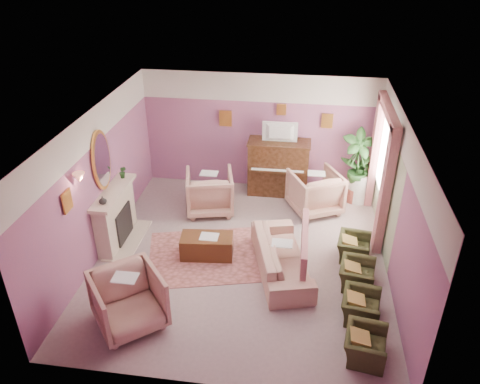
# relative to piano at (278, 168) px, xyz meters

# --- Properties ---
(floor) EXTENTS (5.50, 6.00, 0.01)m
(floor) POSITION_rel_piano_xyz_m (-0.50, -2.68, -0.65)
(floor) COLOR gray
(floor) RESTS_ON ground
(ceiling) EXTENTS (5.50, 6.00, 0.01)m
(ceiling) POSITION_rel_piano_xyz_m (-0.50, -2.68, 2.15)
(ceiling) COLOR white
(ceiling) RESTS_ON wall_back
(wall_back) EXTENTS (5.50, 0.02, 2.80)m
(wall_back) POSITION_rel_piano_xyz_m (-0.50, 0.32, 0.75)
(wall_back) COLOR #764977
(wall_back) RESTS_ON floor
(wall_front) EXTENTS (5.50, 0.02, 2.80)m
(wall_front) POSITION_rel_piano_xyz_m (-0.50, -5.68, 0.75)
(wall_front) COLOR #764977
(wall_front) RESTS_ON floor
(wall_left) EXTENTS (0.02, 6.00, 2.80)m
(wall_left) POSITION_rel_piano_xyz_m (-3.25, -2.68, 0.75)
(wall_left) COLOR #764977
(wall_left) RESTS_ON floor
(wall_right) EXTENTS (0.02, 6.00, 2.80)m
(wall_right) POSITION_rel_piano_xyz_m (2.25, -2.68, 0.75)
(wall_right) COLOR #764977
(wall_right) RESTS_ON floor
(picture_rail_band) EXTENTS (5.50, 0.01, 0.65)m
(picture_rail_band) POSITION_rel_piano_xyz_m (-0.50, 0.31, 1.82)
(picture_rail_band) COLOR silver
(picture_rail_band) RESTS_ON wall_back
(stripe_panel) EXTENTS (0.01, 3.00, 2.15)m
(stripe_panel) POSITION_rel_piano_xyz_m (2.23, -1.38, 0.42)
(stripe_panel) COLOR #ACB994
(stripe_panel) RESTS_ON wall_right
(fireplace_surround) EXTENTS (0.30, 1.40, 1.10)m
(fireplace_surround) POSITION_rel_piano_xyz_m (-3.09, -2.48, -0.10)
(fireplace_surround) COLOR beige
(fireplace_surround) RESTS_ON floor
(fireplace_inset) EXTENTS (0.18, 0.72, 0.68)m
(fireplace_inset) POSITION_rel_piano_xyz_m (-2.99, -2.48, -0.25)
(fireplace_inset) COLOR black
(fireplace_inset) RESTS_ON floor
(fire_ember) EXTENTS (0.06, 0.54, 0.10)m
(fire_ember) POSITION_rel_piano_xyz_m (-2.95, -2.48, -0.43)
(fire_ember) COLOR #FF591F
(fire_ember) RESTS_ON floor
(mantel_shelf) EXTENTS (0.40, 1.55, 0.07)m
(mantel_shelf) POSITION_rel_piano_xyz_m (-3.06, -2.48, 0.47)
(mantel_shelf) COLOR beige
(mantel_shelf) RESTS_ON fireplace_surround
(hearth) EXTENTS (0.55, 1.50, 0.02)m
(hearth) POSITION_rel_piano_xyz_m (-2.89, -2.48, -0.64)
(hearth) COLOR beige
(hearth) RESTS_ON floor
(mirror_frame) EXTENTS (0.04, 0.72, 1.20)m
(mirror_frame) POSITION_rel_piano_xyz_m (-3.20, -2.48, 1.15)
(mirror_frame) COLOR gold
(mirror_frame) RESTS_ON wall_left
(mirror_glass) EXTENTS (0.01, 0.60, 1.06)m
(mirror_glass) POSITION_rel_piano_xyz_m (-3.17, -2.48, 1.15)
(mirror_glass) COLOR white
(mirror_glass) RESTS_ON wall_left
(sconce_shade) EXTENTS (0.20, 0.20, 0.16)m
(sconce_shade) POSITION_rel_piano_xyz_m (-3.12, -3.53, 1.33)
(sconce_shade) COLOR #D7775C
(sconce_shade) RESTS_ON wall_left
(piano) EXTENTS (1.40, 0.60, 1.30)m
(piano) POSITION_rel_piano_xyz_m (0.00, 0.00, 0.00)
(piano) COLOR #3A2012
(piano) RESTS_ON floor
(piano_keyshelf) EXTENTS (1.30, 0.12, 0.06)m
(piano_keyshelf) POSITION_rel_piano_xyz_m (-0.00, -0.35, 0.07)
(piano_keyshelf) COLOR #3A2012
(piano_keyshelf) RESTS_ON piano
(piano_keys) EXTENTS (1.20, 0.08, 0.02)m
(piano_keys) POSITION_rel_piano_xyz_m (0.00, -0.35, 0.11)
(piano_keys) COLOR white
(piano_keys) RESTS_ON piano
(piano_top) EXTENTS (1.45, 0.65, 0.04)m
(piano_top) POSITION_rel_piano_xyz_m (0.00, 0.00, 0.66)
(piano_top) COLOR #3A2012
(piano_top) RESTS_ON piano
(television) EXTENTS (0.80, 0.12, 0.48)m
(television) POSITION_rel_piano_xyz_m (0.00, -0.05, 0.95)
(television) COLOR black
(television) RESTS_ON piano
(print_back_left) EXTENTS (0.30, 0.03, 0.38)m
(print_back_left) POSITION_rel_piano_xyz_m (-1.30, 0.28, 1.07)
(print_back_left) COLOR gold
(print_back_left) RESTS_ON wall_back
(print_back_right) EXTENTS (0.26, 0.03, 0.34)m
(print_back_right) POSITION_rel_piano_xyz_m (1.05, 0.28, 1.13)
(print_back_right) COLOR gold
(print_back_right) RESTS_ON wall_back
(print_back_mid) EXTENTS (0.22, 0.03, 0.26)m
(print_back_mid) POSITION_rel_piano_xyz_m (0.00, 0.28, 1.35)
(print_back_mid) COLOR gold
(print_back_mid) RESTS_ON wall_back
(print_left_wall) EXTENTS (0.03, 0.28, 0.36)m
(print_left_wall) POSITION_rel_piano_xyz_m (-3.21, -3.88, 1.07)
(print_left_wall) COLOR gold
(print_left_wall) RESTS_ON wall_left
(window_blind) EXTENTS (0.03, 1.40, 1.80)m
(window_blind) POSITION_rel_piano_xyz_m (2.20, -1.13, 1.05)
(window_blind) COLOR beige
(window_blind) RESTS_ON wall_right
(curtain_left) EXTENTS (0.16, 0.34, 2.60)m
(curtain_left) POSITION_rel_piano_xyz_m (2.12, -2.05, 0.65)
(curtain_left) COLOR #A96066
(curtain_left) RESTS_ON floor
(curtain_right) EXTENTS (0.16, 0.34, 2.60)m
(curtain_right) POSITION_rel_piano_xyz_m (2.12, -0.21, 0.65)
(curtain_right) COLOR #A96066
(curtain_right) RESTS_ON floor
(pelmet) EXTENTS (0.16, 2.20, 0.16)m
(pelmet) POSITION_rel_piano_xyz_m (2.12, -1.13, 1.91)
(pelmet) COLOR #A96066
(pelmet) RESTS_ON wall_right
(mantel_plant) EXTENTS (0.16, 0.16, 0.28)m
(mantel_plant) POSITION_rel_piano_xyz_m (-3.05, -1.93, 0.64)
(mantel_plant) COLOR #1F481C
(mantel_plant) RESTS_ON mantel_shelf
(mantel_vase) EXTENTS (0.16, 0.16, 0.16)m
(mantel_vase) POSITION_rel_piano_xyz_m (-3.05, -2.98, 0.58)
(mantel_vase) COLOR silver
(mantel_vase) RESTS_ON mantel_shelf
(area_rug) EXTENTS (2.86, 2.36, 0.01)m
(area_rug) POSITION_rel_piano_xyz_m (-1.05, -2.74, -0.64)
(area_rug) COLOR #9D5755
(area_rug) RESTS_ON floor
(coffee_table) EXTENTS (1.04, 0.60, 0.45)m
(coffee_table) POSITION_rel_piano_xyz_m (-1.17, -2.75, -0.43)
(coffee_table) COLOR #4A2914
(coffee_table) RESTS_ON floor
(table_paper) EXTENTS (0.35, 0.28, 0.01)m
(table_paper) POSITION_rel_piano_xyz_m (-1.12, -2.75, -0.20)
(table_paper) COLOR silver
(table_paper) RESTS_ON coffee_table
(sofa) EXTENTS (0.71, 2.13, 0.86)m
(sofa) POSITION_rel_piano_xyz_m (0.28, -2.99, -0.22)
(sofa) COLOR tan
(sofa) RESTS_ON floor
(sofa_throw) EXTENTS (0.11, 1.61, 0.59)m
(sofa_throw) POSITION_rel_piano_xyz_m (0.68, -2.99, -0.05)
(sofa_throw) COLOR #A96066
(sofa_throw) RESTS_ON sofa
(floral_armchair_left) EXTENTS (1.01, 1.01, 1.05)m
(floral_armchair_left) POSITION_rel_piano_xyz_m (-1.45, -1.06, -0.12)
(floral_armchair_left) COLOR tan
(floral_armchair_left) RESTS_ON floor
(floral_armchair_right) EXTENTS (1.01, 1.01, 1.05)m
(floral_armchair_right) POSITION_rel_piano_xyz_m (0.88, -0.73, -0.12)
(floral_armchair_right) COLOR tan
(floral_armchair_right) RESTS_ON floor
(floral_armchair_front) EXTENTS (1.01, 1.01, 1.05)m
(floral_armchair_front) POSITION_rel_piano_xyz_m (-2.02, -4.70, -0.12)
(floral_armchair_front) COLOR tan
(floral_armchair_front) RESTS_ON floor
(olive_chair_a) EXTENTS (0.49, 0.69, 0.60)m
(olive_chair_a) POSITION_rel_piano_xyz_m (1.64, -4.86, -0.35)
(olive_chair_a) COLOR #34371B
(olive_chair_a) RESTS_ON floor
(olive_chair_b) EXTENTS (0.49, 0.69, 0.60)m
(olive_chair_b) POSITION_rel_piano_xyz_m (1.64, -4.04, -0.35)
(olive_chair_b) COLOR #34371B
(olive_chair_b) RESTS_ON floor
(olive_chair_c) EXTENTS (0.49, 0.69, 0.60)m
(olive_chair_c) POSITION_rel_piano_xyz_m (1.64, -3.22, -0.35)
(olive_chair_c) COLOR #34371B
(olive_chair_c) RESTS_ON floor
(olive_chair_d) EXTENTS (0.49, 0.69, 0.60)m
(olive_chair_d) POSITION_rel_piano_xyz_m (1.64, -2.40, -0.35)
(olive_chair_d) COLOR #34371B
(olive_chair_d) RESTS_ON floor
(side_table) EXTENTS (0.52, 0.52, 0.70)m
(side_table) POSITION_rel_piano_xyz_m (1.89, -0.12, -0.30)
(side_table) COLOR silver
(side_table) RESTS_ON floor
(side_plant_big) EXTENTS (0.30, 0.30, 0.34)m
(side_plant_big) POSITION_rel_piano_xyz_m (1.89, -0.12, 0.22)
(side_plant_big) COLOR #1F481C
(side_plant_big) RESTS_ON side_table
(side_plant_small) EXTENTS (0.16, 0.16, 0.28)m
(side_plant_small) POSITION_rel_piano_xyz_m (2.01, -0.22, 0.19)
(side_plant_small) COLOR #1F481C
(side_plant_small) RESTS_ON side_table
(palm_pot) EXTENTS (0.34, 0.34, 0.34)m
(palm_pot) POSITION_rel_piano_xyz_m (1.78, -0.18, -0.48)
(palm_pot) COLOR brown
(palm_pot) RESTS_ON floor
(palm_plant) EXTENTS (0.76, 0.76, 1.44)m
(palm_plant) POSITION_rel_piano_xyz_m (1.78, -0.18, 0.41)
(palm_plant) COLOR #1F481C
(palm_plant) RESTS_ON palm_pot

